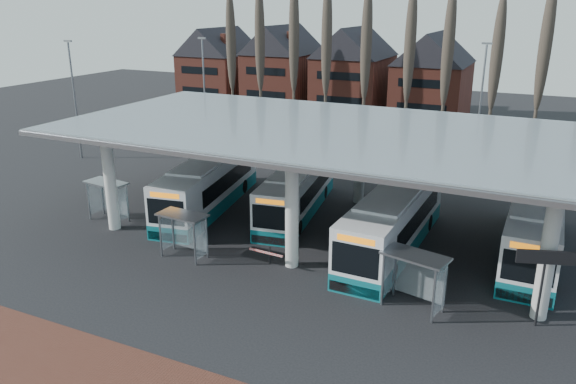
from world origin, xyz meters
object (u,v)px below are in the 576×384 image
at_px(shelter_0, 109,192).
at_px(shelter_1, 184,225).
at_px(shelter_2, 416,269).
at_px(bus_1, 297,191).
at_px(bus_3, 534,227).
at_px(bus_2, 394,221).
at_px(bus_0, 209,185).

bearing_deg(shelter_0, shelter_1, -10.28).
bearing_deg(shelter_2, bus_1, 150.96).
xyz_separation_m(bus_3, shelter_1, (-17.07, -8.39, 0.23)).
xyz_separation_m(bus_2, shelter_0, (-17.41, -3.42, 0.24)).
distance_m(bus_0, shelter_2, 17.17).
bearing_deg(bus_1, bus_2, -30.74).
height_order(shelter_0, shelter_2, shelter_2).
distance_m(bus_0, bus_1, 6.00).
bearing_deg(bus_2, bus_0, 175.96).
bearing_deg(shelter_2, shelter_0, -174.19).
bearing_deg(bus_0, shelter_0, -143.45).
relative_size(bus_1, bus_2, 0.93).
height_order(bus_2, bus_3, bus_2).
xyz_separation_m(bus_0, bus_2, (12.98, -1.23, 0.02)).
bearing_deg(shelter_2, shelter_1, -167.41).
height_order(bus_2, shelter_2, bus_2).
bearing_deg(shelter_1, bus_0, 116.17).
bearing_deg(bus_0, bus_1, 6.52).
height_order(bus_0, bus_2, bus_2).
height_order(bus_0, bus_1, bus_0).
bearing_deg(bus_1, shelter_2, -50.83).
bearing_deg(bus_3, bus_1, 178.55).
bearing_deg(bus_0, bus_2, -15.24).
bearing_deg(bus_0, bus_3, -6.11).
relative_size(bus_3, shelter_1, 4.39).
bearing_deg(shelter_0, bus_2, 18.91).
height_order(bus_3, shelter_1, bus_3).
height_order(bus_1, shelter_2, bus_1).
distance_m(bus_2, shelter_0, 17.74).
bearing_deg(shelter_2, bus_0, 168.27).
bearing_deg(bus_0, shelter_1, -76.54).
xyz_separation_m(bus_1, bus_3, (14.36, -0.39, 0.11)).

